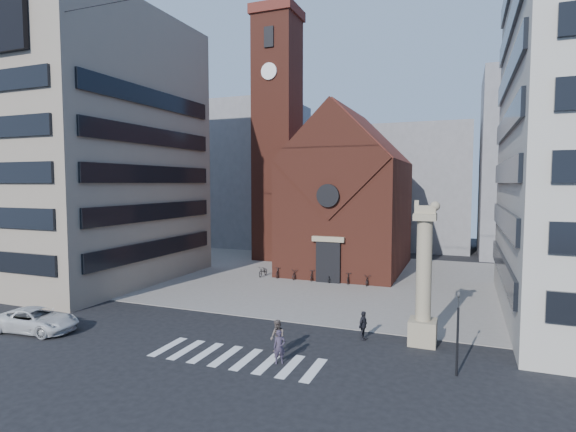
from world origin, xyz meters
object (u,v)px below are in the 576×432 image
at_px(traffic_light, 458,331).
at_px(white_car, 36,320).
at_px(lion_column, 424,288).
at_px(pedestrian_2, 363,325).
at_px(pedestrian_0, 279,347).
at_px(pedestrian_1, 277,337).
at_px(scooter_0, 263,271).

xyz_separation_m(traffic_light, white_car, (-25.70, -2.87, -1.52)).
xyz_separation_m(lion_column, pedestrian_2, (-3.51, -0.53, -2.56)).
bearing_deg(white_car, pedestrian_0, -92.11).
relative_size(lion_column, traffic_light, 2.02).
bearing_deg(pedestrian_0, pedestrian_1, 87.79).
bearing_deg(white_car, lion_column, -79.48).
bearing_deg(traffic_light, pedestrian_2, 147.76).
bearing_deg(pedestrian_1, pedestrian_0, -20.51).
bearing_deg(scooter_0, pedestrian_1, -63.82).
bearing_deg(traffic_light, pedestrian_1, -175.75).
height_order(pedestrian_1, pedestrian_2, pedestrian_1).
height_order(pedestrian_0, scooter_0, pedestrian_0).
bearing_deg(lion_column, pedestrian_0, -139.85).
height_order(lion_column, pedestrian_1, lion_column).
bearing_deg(white_car, pedestrian_1, -88.04).
bearing_deg(pedestrian_0, scooter_0, 87.05).
bearing_deg(pedestrian_0, pedestrian_2, 27.36).
relative_size(lion_column, scooter_0, 4.42).
relative_size(pedestrian_0, pedestrian_2, 1.01).
distance_m(lion_column, pedestrian_2, 4.38).
xyz_separation_m(lion_column, traffic_light, (1.99, -4.00, -1.17)).
distance_m(traffic_light, white_car, 25.91).
bearing_deg(pedestrian_1, scooter_0, 158.70).
bearing_deg(lion_column, white_car, -163.84).
distance_m(traffic_light, pedestrian_1, 9.61).
xyz_separation_m(traffic_light, pedestrian_2, (-5.50, 3.47, -1.39)).
xyz_separation_m(lion_column, scooter_0, (-17.14, 14.30, -2.89)).
relative_size(traffic_light, pedestrian_0, 2.37).
bearing_deg(scooter_0, white_car, -107.94).
distance_m(lion_column, pedestrian_0, 9.40).
bearing_deg(lion_column, scooter_0, 140.17).
distance_m(pedestrian_0, pedestrian_1, 1.27).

